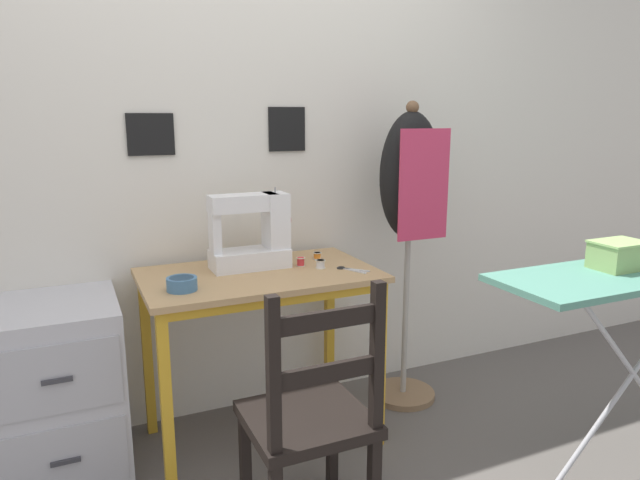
{
  "coord_description": "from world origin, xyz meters",
  "views": [
    {
      "loc": [
        -0.7,
        -1.9,
        1.4
      ],
      "look_at": [
        0.27,
        0.26,
        0.88
      ],
      "focal_mm": 32.0,
      "sensor_mm": 36.0,
      "label": 1
    }
  ],
  "objects": [
    {
      "name": "thread_spool_near_machine",
      "position": [
        0.2,
        0.32,
        0.78
      ],
      "size": [
        0.04,
        0.04,
        0.04
      ],
      "color": "red",
      "rests_on": "sewing_table"
    },
    {
      "name": "thread_spool_far_edge",
      "position": [
        0.31,
        0.4,
        0.78
      ],
      "size": [
        0.04,
        0.04,
        0.03
      ],
      "color": "orange",
      "rests_on": "sewing_table"
    },
    {
      "name": "wall_back",
      "position": [
        -0.0,
        0.65,
        1.28
      ],
      "size": [
        10.0,
        0.06,
        2.55
      ],
      "color": "silver",
      "rests_on": "ground_plane"
    },
    {
      "name": "fabric_bowl",
      "position": [
        -0.34,
        0.17,
        0.79
      ],
      "size": [
        0.11,
        0.11,
        0.05
      ],
      "color": "teal",
      "rests_on": "sewing_table"
    },
    {
      "name": "dress_form",
      "position": [
        0.77,
        0.35,
        1.04
      ],
      "size": [
        0.32,
        0.32,
        1.47
      ],
      "color": "#846647",
      "rests_on": "ground_plane"
    },
    {
      "name": "ground_plane",
      "position": [
        0.0,
        0.0,
        0.0
      ],
      "size": [
        14.0,
        14.0,
        0.0
      ],
      "primitive_type": "plane",
      "color": "#5B5651"
    },
    {
      "name": "thread_spool_mid_table",
      "position": [
        0.26,
        0.25,
        0.78
      ],
      "size": [
        0.04,
        0.04,
        0.04
      ],
      "color": "silver",
      "rests_on": "sewing_table"
    },
    {
      "name": "filing_cabinet",
      "position": [
        -0.79,
        0.37,
        0.35
      ],
      "size": [
        0.46,
        0.51,
        0.71
      ],
      "color": "#B7B7BC",
      "rests_on": "ground_plane"
    },
    {
      "name": "wooden_chair",
      "position": [
        -0.04,
        -0.34,
        0.42
      ],
      "size": [
        0.4,
        0.38,
        0.91
      ],
      "color": "black",
      "rests_on": "ground_plane"
    },
    {
      "name": "sewing_machine",
      "position": [
        0.01,
        0.38,
        0.91
      ],
      "size": [
        0.35,
        0.15,
        0.34
      ],
      "color": "white",
      "rests_on": "sewing_table"
    },
    {
      "name": "sewing_table",
      "position": [
        0.0,
        0.28,
        0.66
      ],
      "size": [
        0.96,
        0.58,
        0.76
      ],
      "color": "tan",
      "rests_on": "ground_plane"
    },
    {
      "name": "scissors",
      "position": [
        0.36,
        0.18,
        0.76
      ],
      "size": [
        0.11,
        0.14,
        0.01
      ],
      "color": "silver",
      "rests_on": "sewing_table"
    },
    {
      "name": "storage_box",
      "position": [
        1.15,
        -0.48,
        0.89
      ],
      "size": [
        0.2,
        0.14,
        0.1
      ],
      "color": "#8EB266",
      "rests_on": "ironing_board"
    }
  ]
}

